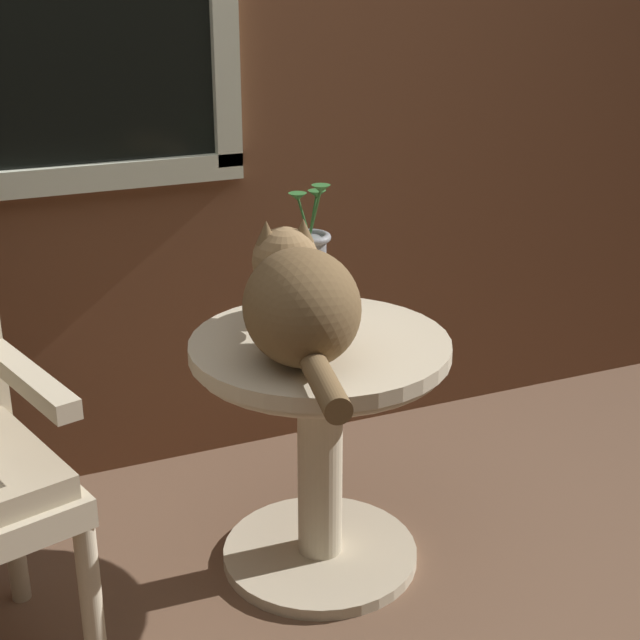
# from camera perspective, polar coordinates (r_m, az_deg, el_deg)

# --- Properties ---
(ground_plane) EXTENTS (6.00, 6.00, 0.00)m
(ground_plane) POSITION_cam_1_polar(r_m,az_deg,el_deg) (2.24, -5.00, -18.32)
(ground_plane) COLOR brown
(back_wall) EXTENTS (4.00, 0.07, 2.60)m
(back_wall) POSITION_cam_1_polar(r_m,az_deg,el_deg) (2.55, -12.57, 18.18)
(back_wall) COLOR brown
(back_wall) RESTS_ON ground_plane
(wicker_side_table) EXTENTS (0.60, 0.60, 0.59)m
(wicker_side_table) POSITION_cam_1_polar(r_m,az_deg,el_deg) (2.24, -0.00, -5.75)
(wicker_side_table) COLOR beige
(wicker_side_table) RESTS_ON ground_plane
(cat) EXTENTS (0.30, 0.61, 0.27)m
(cat) POSITION_cam_1_polar(r_m,az_deg,el_deg) (2.03, -1.25, 1.15)
(cat) COLOR brown
(cat) RESTS_ON wicker_side_table
(pewter_vase_with_ivy) EXTENTS (0.15, 0.15, 0.33)m
(pewter_vase_with_ivy) POSITION_cam_1_polar(r_m,az_deg,el_deg) (2.29, -0.64, 2.84)
(pewter_vase_with_ivy) COLOR gray
(pewter_vase_with_ivy) RESTS_ON wicker_side_table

